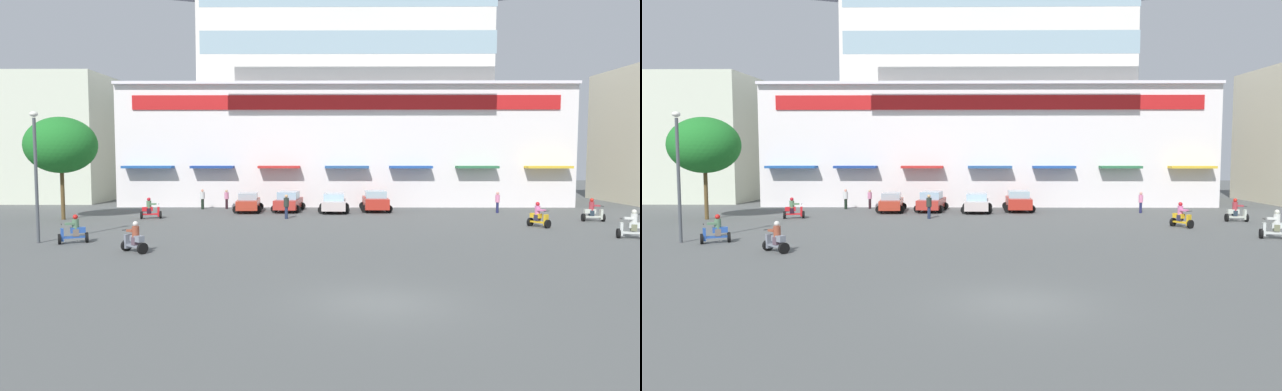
% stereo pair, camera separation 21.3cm
% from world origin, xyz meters
% --- Properties ---
extents(ground_plane, '(128.00, 128.00, 0.00)m').
position_xyz_m(ground_plane, '(0.00, 13.00, 0.00)').
color(ground_plane, '#535655').
extents(colonial_building, '(38.44, 14.95, 21.34)m').
position_xyz_m(colonial_building, '(-0.00, 35.46, 9.32)').
color(colonial_building, white).
rests_on(colonial_building, ground).
extents(flank_building_left, '(8.54, 11.30, 11.81)m').
position_xyz_m(flank_building_left, '(-26.48, 37.75, 5.90)').
color(flank_building_left, beige).
rests_on(flank_building_left, ground).
extents(plaza_tree_0, '(4.78, 4.39, 7.00)m').
position_xyz_m(plaza_tree_0, '(-19.63, 21.27, 5.08)').
color(plaza_tree_0, brown).
rests_on(plaza_tree_0, ground).
extents(parked_car_0, '(2.34, 4.02, 1.48)m').
position_xyz_m(parked_car_0, '(-7.63, 26.40, 0.75)').
color(parked_car_0, '#AF3624').
rests_on(parked_car_0, ground).
extents(parked_car_1, '(2.58, 4.26, 1.55)m').
position_xyz_m(parked_car_1, '(-4.55, 26.87, 0.77)').
color(parked_car_1, '#B0322A').
rests_on(parked_car_1, ground).
extents(parked_car_2, '(2.47, 4.53, 1.45)m').
position_xyz_m(parked_car_2, '(-1.01, 26.34, 0.73)').
color(parked_car_2, beige).
rests_on(parked_car_2, ground).
extents(parked_car_3, '(2.45, 4.12, 1.60)m').
position_xyz_m(parked_car_3, '(2.26, 27.08, 0.80)').
color(parked_car_3, '#B32B20').
rests_on(parked_car_3, ground).
extents(scooter_rider_0, '(1.49, 1.09, 1.46)m').
position_xyz_m(scooter_rider_0, '(-14.37, 11.17, 0.60)').
color(scooter_rider_0, black).
rests_on(scooter_rider_0, ground).
extents(scooter_rider_1, '(1.43, 0.87, 1.57)m').
position_xyz_m(scooter_rider_1, '(14.61, 12.98, 0.65)').
color(scooter_rider_1, black).
rests_on(scooter_rider_1, ground).
extents(scooter_rider_2, '(1.49, 0.82, 1.48)m').
position_xyz_m(scooter_rider_2, '(-13.81, 21.82, 0.61)').
color(scooter_rider_2, black).
rests_on(scooter_rider_2, ground).
extents(scooter_rider_3, '(1.19, 1.42, 1.55)m').
position_xyz_m(scooter_rider_3, '(11.43, 17.58, 0.64)').
color(scooter_rider_3, black).
rests_on(scooter_rider_3, ground).
extents(scooter_rider_4, '(1.45, 0.66, 1.55)m').
position_xyz_m(scooter_rider_4, '(16.14, 20.49, 0.63)').
color(scooter_rider_4, black).
rests_on(scooter_rider_4, ground).
extents(scooter_rider_5, '(1.45, 1.30, 1.46)m').
position_xyz_m(scooter_rider_5, '(-10.41, 8.56, 0.60)').
color(scooter_rider_5, black).
rests_on(scooter_rider_5, ground).
extents(pedestrian_0, '(0.51, 0.51, 1.69)m').
position_xyz_m(pedestrian_0, '(-4.38, 21.86, 0.96)').
color(pedestrian_0, '#1E2743').
rests_on(pedestrian_0, ground).
extents(pedestrian_1, '(0.42, 0.42, 1.62)m').
position_xyz_m(pedestrian_1, '(11.42, 25.78, 0.93)').
color(pedestrian_1, '#1E224E').
rests_on(pedestrian_1, ground).
extents(pedestrian_2, '(0.45, 0.45, 1.56)m').
position_xyz_m(pedestrian_2, '(-9.73, 28.73, 0.89)').
color(pedestrian_2, black).
rests_on(pedestrian_2, ground).
extents(pedestrian_3, '(0.53, 0.53, 1.62)m').
position_xyz_m(pedestrian_3, '(-11.64, 28.44, 0.91)').
color(pedestrian_3, black).
rests_on(pedestrian_3, ground).
extents(streetlamp_near, '(0.40, 0.40, 6.63)m').
position_xyz_m(streetlamp_near, '(-16.24, 11.30, 3.88)').
color(streetlamp_near, '#474C51').
rests_on(streetlamp_near, ground).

